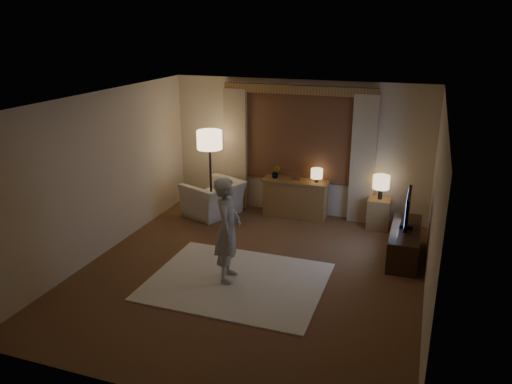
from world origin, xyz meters
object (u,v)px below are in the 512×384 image
at_px(sideboard, 295,199).
at_px(tv_stand, 405,243).
at_px(side_table, 379,213).
at_px(armchair, 214,199).
at_px(person, 228,230).

height_order(sideboard, tv_stand, sideboard).
bearing_deg(side_table, armchair, -172.83).
xyz_separation_m(armchair, side_table, (3.12, 0.39, -0.05)).
xyz_separation_m(side_table, tv_stand, (0.53, -1.12, -0.03)).
bearing_deg(person, sideboard, -16.88).
bearing_deg(person, side_table, -45.62).
relative_size(tv_stand, person, 0.90).
height_order(armchair, tv_stand, armchair).
height_order(sideboard, side_table, sideboard).
relative_size(sideboard, tv_stand, 0.86).
distance_m(sideboard, tv_stand, 2.42).
bearing_deg(armchair, side_table, 118.39).
relative_size(sideboard, side_table, 2.14).
xyz_separation_m(sideboard, person, (-0.26, -2.78, 0.45)).
bearing_deg(armchair, sideboard, 127.35).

